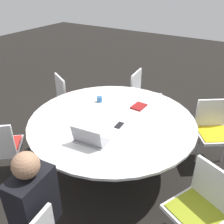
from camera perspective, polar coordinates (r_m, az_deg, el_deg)
name	(u,v)px	position (r m, az deg, el deg)	size (l,w,h in m)	color
ground_plane	(112,165)	(3.46, 0.00, -12.05)	(16.00, 16.00, 0.00)	black
conference_table	(112,126)	(3.08, 0.00, -3.22)	(2.01, 2.01, 0.73)	#333333
chair_1	(201,204)	(2.46, 19.68, -19.12)	(0.57, 0.58, 0.86)	white
chair_2	(213,127)	(3.52, 22.13, -3.30)	(0.60, 0.60, 0.86)	white
chair_3	(143,93)	(4.25, 7.04, 4.44)	(0.48, 0.47, 0.86)	white
chair_4	(69,95)	(4.18, -9.82, 3.83)	(0.58, 0.59, 0.86)	white
chair_5	(0,145)	(3.23, -24.19, -7.00)	(0.60, 0.61, 0.86)	white
person_0	(33,204)	(2.17, -17.62, -19.39)	(0.38, 0.29, 1.21)	black
laptop	(89,139)	(2.60, -5.26, -6.17)	(0.26, 0.36, 0.21)	#99999E
spiral_notebook	(139,106)	(3.31, 6.14, 1.29)	(0.22, 0.16, 0.02)	maroon
coffee_cup	(100,99)	(3.42, -2.87, 2.94)	(0.07, 0.07, 0.08)	#33669E
cell_phone	(119,125)	(2.90, 1.65, -3.03)	(0.14, 0.08, 0.01)	black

